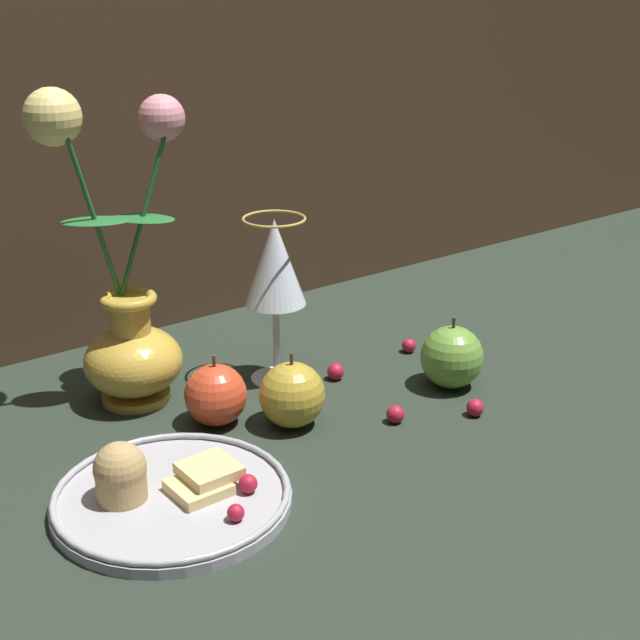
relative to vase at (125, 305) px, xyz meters
The scene contains 11 objects.
ground_plane 0.19m from the vase, 55.82° to the right, with size 2.40×2.40×0.00m, color #232D23.
vase is the anchor object (origin of this frame).
plate_with_pastries 0.24m from the vase, 108.26° to the right, with size 0.21×0.21×0.06m.
wine_glass 0.17m from the vase, 18.38° to the right, with size 0.07×0.07×0.19m.
apple_beside_vase 0.20m from the vase, 55.40° to the right, with size 0.07×0.07×0.08m.
apple_near_glass 0.36m from the vase, 31.47° to the right, with size 0.07×0.07×0.08m.
apple_at_table_edge 0.14m from the vase, 66.54° to the right, with size 0.07×0.07×0.08m.
berry_near_plate 0.31m from the vase, 47.75° to the right, with size 0.02×0.02×0.02m, color #AD192D.
berry_front_center 0.36m from the vase, 14.68° to the right, with size 0.02×0.02×0.02m, color #AD192D.
berry_by_glass_stem 0.39m from the vase, 42.99° to the right, with size 0.02×0.02×0.02m, color #AD192D.
berry_under_candlestick 0.25m from the vase, 24.20° to the right, with size 0.02×0.02×0.02m, color #AD192D.
Camera 1 is at (-0.45, -0.70, 0.44)m, focal length 50.00 mm.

